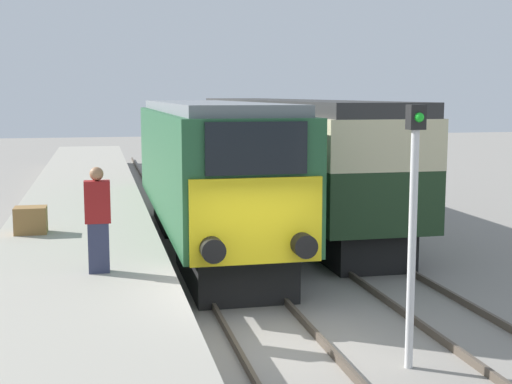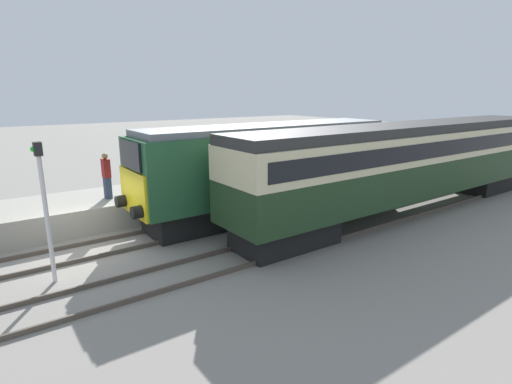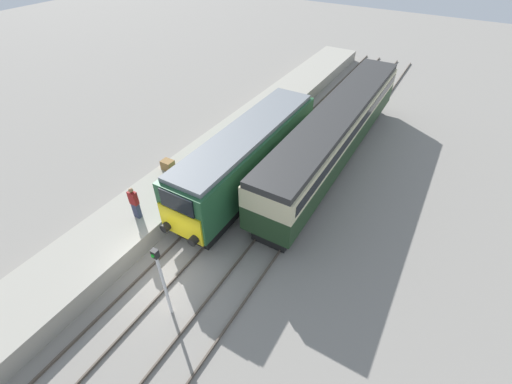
{
  "view_description": "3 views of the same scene",
  "coord_description": "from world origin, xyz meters",
  "px_view_note": "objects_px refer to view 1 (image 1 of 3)",
  "views": [
    {
      "loc": [
        -2.8,
        -10.83,
        4.1
      ],
      "look_at": [
        0.0,
        1.76,
        2.34
      ],
      "focal_mm": 50.0,
      "sensor_mm": 36.0,
      "label": 1
    },
    {
      "loc": [
        13.45,
        -2.64,
        5.21
      ],
      "look_at": [
        1.7,
        5.76,
        1.6
      ],
      "focal_mm": 28.0,
      "sensor_mm": 36.0,
      "label": 2
    },
    {
      "loc": [
        8.79,
        -6.21,
        13.19
      ],
      "look_at": [
        1.7,
        5.76,
        1.6
      ],
      "focal_mm": 24.0,
      "sensor_mm": 36.0,
      "label": 3
    }
  ],
  "objects_px": {
    "luggage_crate": "(31,220)",
    "passenger_carriage": "(282,145)",
    "locomotive": "(207,169)",
    "signal_post": "(413,215)",
    "person_on_platform": "(98,220)"
  },
  "relations": [
    {
      "from": "locomotive",
      "to": "person_on_platform",
      "type": "xyz_separation_m",
      "value": [
        -2.84,
        -6.13,
        -0.2
      ]
    },
    {
      "from": "passenger_carriage",
      "to": "luggage_crate",
      "type": "bearing_deg",
      "value": -136.34
    },
    {
      "from": "luggage_crate",
      "to": "passenger_carriage",
      "type": "bearing_deg",
      "value": 43.66
    },
    {
      "from": "signal_post",
      "to": "luggage_crate",
      "type": "relative_size",
      "value": 5.66
    },
    {
      "from": "locomotive",
      "to": "passenger_carriage",
      "type": "relative_size",
      "value": 0.67
    },
    {
      "from": "locomotive",
      "to": "passenger_carriage",
      "type": "bearing_deg",
      "value": 56.63
    },
    {
      "from": "passenger_carriage",
      "to": "signal_post",
      "type": "bearing_deg",
      "value": -96.85
    },
    {
      "from": "locomotive",
      "to": "passenger_carriage",
      "type": "xyz_separation_m",
      "value": [
        3.4,
        5.16,
        0.24
      ]
    },
    {
      "from": "passenger_carriage",
      "to": "person_on_platform",
      "type": "distance_m",
      "value": 12.9
    },
    {
      "from": "signal_post",
      "to": "locomotive",
      "type": "bearing_deg",
      "value": 100.71
    },
    {
      "from": "luggage_crate",
      "to": "person_on_platform",
      "type": "bearing_deg",
      "value": -69.37
    },
    {
      "from": "locomotive",
      "to": "luggage_crate",
      "type": "bearing_deg",
      "value": -152.98
    },
    {
      "from": "person_on_platform",
      "to": "signal_post",
      "type": "height_order",
      "value": "signal_post"
    },
    {
      "from": "person_on_platform",
      "to": "luggage_crate",
      "type": "distance_m",
      "value": 4.24
    },
    {
      "from": "locomotive",
      "to": "signal_post",
      "type": "xyz_separation_m",
      "value": [
        1.7,
        -8.99,
        0.2
      ]
    }
  ]
}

